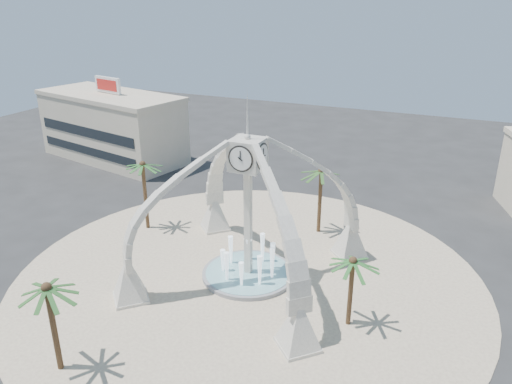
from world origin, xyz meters
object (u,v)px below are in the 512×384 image
at_px(palm_west, 143,165).
at_px(palm_south, 47,289).
at_px(palm_east, 353,262).
at_px(fountain, 248,273).
at_px(palm_north, 321,172).
at_px(clock_tower, 248,207).

xyz_separation_m(palm_west, palm_south, (7.23, -19.75, -0.81)).
xyz_separation_m(palm_east, palm_south, (-15.96, -12.31, 0.80)).
bearing_deg(fountain, palm_south, -112.41).
bearing_deg(palm_south, fountain, 67.59).
relative_size(palm_west, palm_north, 1.05).
bearing_deg(fountain, palm_north, 74.76).
distance_m(clock_tower, fountain, 6.20).
height_order(clock_tower, fountain, clock_tower).
bearing_deg(palm_north, palm_west, -158.75).
relative_size(clock_tower, fountain, 2.24).
height_order(clock_tower, palm_west, clock_tower).
xyz_separation_m(palm_west, palm_north, (16.51, 6.42, -0.36)).
relative_size(palm_north, palm_south, 1.07).
distance_m(palm_east, palm_north, 15.43).
bearing_deg(palm_east, palm_south, -142.35).
bearing_deg(fountain, clock_tower, -90.00).
relative_size(fountain, palm_north, 1.08).
relative_size(fountain, palm_west, 1.03).
relative_size(clock_tower, palm_west, 2.31).
height_order(clock_tower, palm_south, clock_tower).
xyz_separation_m(clock_tower, palm_west, (-13.59, 4.32, 0.41)).
height_order(fountain, palm_west, palm_west).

